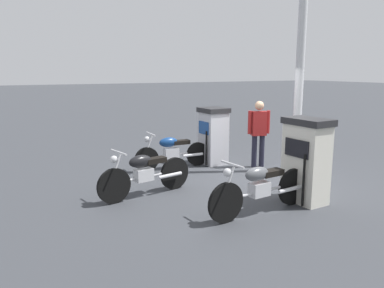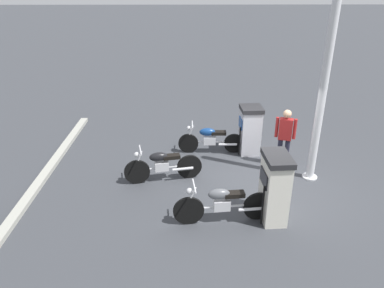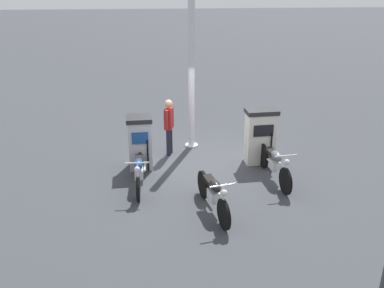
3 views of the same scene
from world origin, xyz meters
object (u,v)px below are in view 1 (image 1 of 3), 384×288
(fuel_pump_near, at_px, (213,136))
(motorcycle_extra, at_px, (145,173))
(motorcycle_far_pump, at_px, (260,187))
(attendant_person, at_px, (259,130))
(fuel_pump_far, at_px, (306,160))
(motorcycle_near_pump, at_px, (172,151))
(canopy_support_pole, at_px, (299,78))

(fuel_pump_near, xyz_separation_m, motorcycle_extra, (2.54, 1.65, -0.28))
(motorcycle_far_pump, height_order, attendant_person, attendant_person)
(attendant_person, bearing_deg, motorcycle_far_pump, 53.28)
(fuel_pump_far, xyz_separation_m, attendant_person, (-0.83, -2.50, 0.16))
(motorcycle_near_pump, height_order, motorcycle_far_pump, motorcycle_far_pump)
(fuel_pump_near, distance_m, canopy_support_pole, 2.58)
(fuel_pump_near, relative_size, canopy_support_pole, 0.32)
(attendant_person, bearing_deg, fuel_pump_near, -44.97)
(fuel_pump_far, height_order, canopy_support_pole, canopy_support_pole)
(fuel_pump_near, relative_size, motorcycle_extra, 0.73)
(motorcycle_extra, bearing_deg, canopy_support_pole, -178.42)
(motorcycle_near_pump, bearing_deg, fuel_pump_near, 179.22)
(fuel_pump_near, xyz_separation_m, fuel_pump_far, (-0.00, 3.33, 0.05))
(fuel_pump_far, distance_m, motorcycle_extra, 3.06)
(fuel_pump_near, height_order, canopy_support_pole, canopy_support_pole)
(motorcycle_extra, relative_size, canopy_support_pole, 0.44)
(motorcycle_extra, distance_m, canopy_support_pole, 4.34)
(fuel_pump_near, height_order, motorcycle_far_pump, fuel_pump_near)
(fuel_pump_far, relative_size, attendant_person, 0.94)
(canopy_support_pole, bearing_deg, attendant_person, -50.49)
(fuel_pump_near, relative_size, motorcycle_far_pump, 0.66)
(fuel_pump_near, relative_size, motorcycle_near_pump, 0.74)
(motorcycle_far_pump, distance_m, motorcycle_extra, 2.28)
(motorcycle_far_pump, xyz_separation_m, canopy_support_pole, (-2.54, -1.90, 1.77))
(motorcycle_extra, distance_m, attendant_person, 3.50)
(motorcycle_far_pump, xyz_separation_m, motorcycle_extra, (1.42, -1.79, -0.01))
(motorcycle_extra, height_order, canopy_support_pole, canopy_support_pole)
(motorcycle_near_pump, xyz_separation_m, motorcycle_far_pump, (-0.06, 3.46, 0.03))
(fuel_pump_far, xyz_separation_m, motorcycle_extra, (2.54, -1.68, -0.33))
(fuel_pump_far, bearing_deg, fuel_pump_near, -89.99)
(fuel_pump_near, xyz_separation_m, motorcycle_near_pump, (1.19, -0.02, -0.30))
(attendant_person, bearing_deg, motorcycle_near_pump, -22.74)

